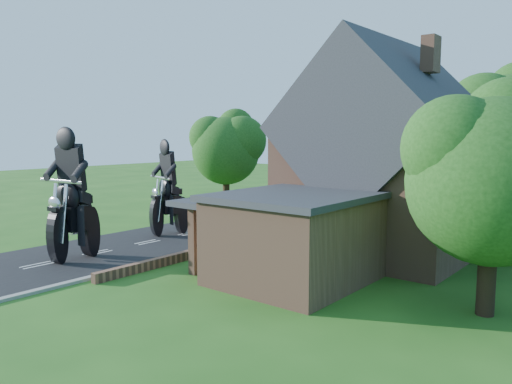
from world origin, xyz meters
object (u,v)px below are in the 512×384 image
Objects in this scene: garden_wall at (270,234)px; motorcycle_lead at (74,241)px; motorcycle_follow at (169,221)px; annex at (292,236)px; house at (385,162)px.

garden_wall is 11.38× the size of motorcycle_lead.
motorcycle_follow is at bearing -149.48° from garden_wall.
motorcycle_lead is at bearing -158.83° from annex.
garden_wall is 12.61× the size of motorcycle_follow.
house is at bearing -143.95° from motorcycle_follow.
motorcycle_lead is at bearing -112.27° from garden_wall.
annex is 10.95m from motorcycle_follow.
garden_wall is 10.24m from motorcycle_lead.
house is at bearing 84.76° from annex.
motorcycle_lead reaches higher than garden_wall.
annex is at bearing -164.36° from motorcycle_lead.
garden_wall is 5.77m from motorcycle_follow.
motorcycle_follow is (-11.14, -3.92, -3.53)m from house.
garden_wall is at bearing 133.84° from annex.
house is 5.87× the size of motorcycle_follow.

